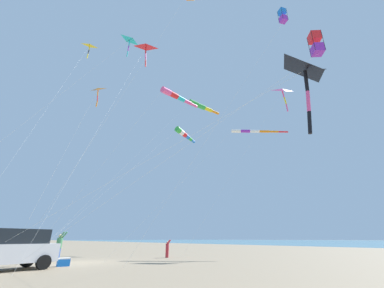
# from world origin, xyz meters

# --- Properties ---
(ground_plane) EXTENTS (600.00, 600.00, 0.00)m
(ground_plane) POSITION_xyz_m (0.00, 0.00, 0.00)
(ground_plane) COLOR gray
(parked_car) EXTENTS (4.64, 2.97, 1.85)m
(parked_car) POSITION_xyz_m (-4.06, -2.29, 0.95)
(parked_car) COLOR silver
(parked_car) RESTS_ON ground_plane
(cooler_box) EXTENTS (0.62, 0.42, 0.42)m
(cooler_box) POSITION_xyz_m (-1.37, -1.73, 0.21)
(cooler_box) COLOR blue
(cooler_box) RESTS_ON ground_plane
(person_adult_flyer) EXTENTS (0.67, 0.65, 1.87)m
(person_adult_flyer) POSITION_xyz_m (-1.02, 2.12, 1.02)
(person_adult_flyer) COLOR #335199
(person_adult_flyer) RESTS_ON ground_plane
(person_child_grey_jacket) EXTENTS (0.45, 0.48, 1.33)m
(person_child_grey_jacket) POSITION_xyz_m (6.58, 0.30, 0.72)
(person_child_grey_jacket) COLOR #B72833
(person_child_grey_jacket) RESTS_ON ground_plane
(person_bystander_far) EXTENTS (0.29, 0.37, 1.15)m
(person_bystander_far) POSITION_xyz_m (-3.80, 5.68, 0.63)
(person_bystander_far) COLOR #335199
(person_bystander_far) RESTS_ON ground_plane
(kite_delta_white_trailing) EXTENTS (13.04, 6.15, 19.66)m
(kite_delta_white_trailing) POSITION_xyz_m (20.28, -4.06, 18.97)
(kite_delta_white_trailing) COLOR #EF4C93
(kite_delta_white_trailing) RESTS_ON ground_plane
(kite_delta_yellow_midlevel) EXTENTS (10.99, 13.57, 8.66)m
(kite_delta_yellow_midlevel) POSITION_xyz_m (4.11, -13.99, 8.06)
(kite_delta_yellow_midlevel) COLOR black
(kite_delta_yellow_midlevel) RESTS_ON ground_plane
(kite_delta_long_streamer_left) EXTENTS (11.66, 1.76, 18.76)m
(kite_delta_long_streamer_left) POSITION_xyz_m (1.15, -0.55, 18.41)
(kite_delta_long_streamer_left) COLOR #1EB7C6
(kite_delta_long_streamer_left) RESTS_ON ground_plane
(kite_windsock_black_fish_shape) EXTENTS (16.01, 3.97, 13.96)m
(kite_windsock_black_fish_shape) POSITION_xyz_m (10.88, 4.37, 13.36)
(kite_windsock_black_fish_shape) COLOR green
(kite_windsock_black_fish_shape) RESTS_ON ground_plane
(kite_windsock_checkered_midright) EXTENTS (11.46, 7.02, 14.39)m
(kite_windsock_checkered_midright) POSITION_xyz_m (6.09, -1.02, 14.11)
(kite_windsock_checkered_midright) COLOR #EF4C93
(kite_windsock_checkered_midright) RESTS_ON ground_plane
(kite_windsock_purple_drifting) EXTENTS (17.12, 4.41, 12.83)m
(kite_windsock_purple_drifting) POSITION_xyz_m (15.36, -2.38, 12.50)
(kite_windsock_purple_drifting) COLOR white
(kite_windsock_purple_drifting) RESTS_ON ground_plane
(kite_box_long_streamer_right) EXTENTS (8.59, 6.82, 18.02)m
(kite_box_long_streamer_right) POSITION_xyz_m (9.12, -11.06, 17.36)
(kite_box_long_streamer_right) COLOR blue
(kite_box_long_streamer_right) RESTS_ON ground_plane
(kite_delta_rainbow_low_near) EXTENTS (6.36, 6.81, 22.07)m
(kite_delta_rainbow_low_near) POSITION_xyz_m (-0.94, 6.24, 21.67)
(kite_delta_rainbow_low_near) COLOR yellow
(kite_delta_rainbow_low_near) RESTS_ON ground_plane
(kite_windsock_blue_topmost) EXTENTS (20.97, 3.38, 20.15)m
(kite_windsock_blue_topmost) POSITION_xyz_m (15.13, 6.14, 19.57)
(kite_windsock_blue_topmost) COLOR green
(kite_windsock_blue_topmost) RESTS_ON ground_plane
(kite_box_magenta_far_left) EXTENTS (10.19, 11.78, 11.17)m
(kite_box_magenta_far_left) POSITION_xyz_m (5.93, -13.95, 10.51)
(kite_box_magenta_far_left) COLOR red
(kite_box_magenta_far_left) RESTS_ON ground_plane
(kite_delta_orange_high_right) EXTENTS (8.67, 7.05, 21.08)m
(kite_delta_orange_high_right) POSITION_xyz_m (3.72, 1.46, 20.62)
(kite_delta_orange_high_right) COLOR red
(kite_delta_orange_high_right) RESTS_ON ground_plane
(kite_delta_red_high_left) EXTENTS (3.22, 1.06, 11.01)m
(kite_delta_red_high_left) POSITION_xyz_m (-1.39, -2.92, 10.67)
(kite_delta_red_high_left) COLOR orange
(kite_delta_red_high_left) RESTS_ON ground_plane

